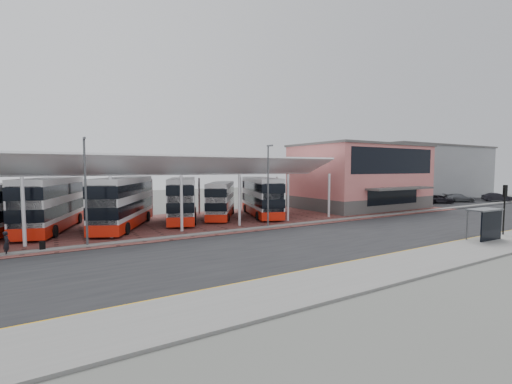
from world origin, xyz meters
TOP-DOWN VIEW (x-y plane):
  - ground at (0.00, 0.00)m, footprint 140.00×140.00m
  - road at (0.00, -1.00)m, footprint 120.00×14.00m
  - forecourt at (2.00, 13.00)m, footprint 72.00×16.00m
  - sidewalk at (0.00, -9.00)m, footprint 120.00×4.00m
  - north_kerb at (0.00, 6.20)m, footprint 120.00×0.80m
  - carpark_surface at (44.00, 10.00)m, footprint 22.00×10.00m
  - yellow_line_near at (0.00, -7.00)m, footprint 120.00×0.12m
  - yellow_line_far at (0.00, -6.70)m, footprint 120.00×0.12m
  - canopy at (-6.00, 13.94)m, footprint 37.00×11.63m
  - terminal at (23.00, 13.92)m, footprint 18.40×14.40m
  - warehouse at (48.00, 24.00)m, footprint 30.50×20.50m
  - lamp_west at (-14.00, 6.27)m, footprint 0.16×0.90m
  - lamp_east at (2.00, 6.27)m, footprint 0.16×0.90m
  - bus_1 at (-16.24, 15.03)m, footprint 6.19×12.16m
  - bus_2 at (-10.20, 13.29)m, footprint 7.72×11.83m
  - bus_3 at (-3.77, 14.77)m, footprint 6.54×11.60m
  - bus_4 at (0.80, 14.63)m, footprint 7.17×9.76m
  - bus_5 at (5.66, 13.53)m, footprint 5.91×11.50m
  - pedestrian at (-18.84, 6.00)m, footprint 0.41×0.60m
  - suitcase at (-16.85, 6.39)m, footprint 0.37×0.27m
  - carpark_car_a at (38.33, 10.86)m, footprint 4.34×4.17m
  - carpark_car_b at (43.60, 10.55)m, footprint 5.00×4.56m
  - carpark_car_c at (50.31, 7.74)m, footprint 4.18×4.26m
  - bus_shelter at (13.81, -8.00)m, footprint 3.11×1.51m
  - traffic_signal_west at (17.14, -7.60)m, footprint 0.33×0.29m

SIDE VIEW (x-z plane):
  - ground at x=0.00m, z-range 0.00..0.00m
  - road at x=0.00m, z-range 0.00..0.02m
  - yellow_line_near at x=0.00m, z-range 0.02..0.03m
  - yellow_line_far at x=0.00m, z-range 0.02..0.03m
  - forecourt at x=2.00m, z-range 0.00..0.06m
  - carpark_surface at x=44.00m, z-range 0.00..0.08m
  - sidewalk at x=0.00m, z-range 0.00..0.14m
  - north_kerb at x=0.00m, z-range 0.00..0.14m
  - suitcase at x=-16.85m, z-range 0.06..0.70m
  - carpark_car_b at x=43.60m, z-range 0.08..1.48m
  - carpark_car_c at x=50.31m, z-range 0.08..1.54m
  - carpark_car_a at x=38.33m, z-range 0.08..1.54m
  - pedestrian at x=-18.84m, z-range 0.06..1.67m
  - bus_shelter at x=13.81m, z-range 0.44..2.89m
  - bus_4 at x=0.80m, z-range 0.05..4.18m
  - bus_5 at x=5.66m, z-range 0.05..4.68m
  - bus_3 at x=-3.77m, z-range 0.04..4.75m
  - bus_2 at x=-10.20m, z-range 0.04..4.93m
  - bus_1 at x=-16.24m, z-range 0.04..4.94m
  - traffic_signal_west at x=17.14m, z-range 0.85..5.13m
  - lamp_west at x=-14.00m, z-range 0.32..8.40m
  - lamp_east at x=2.00m, z-range 0.32..8.40m
  - terminal at x=23.00m, z-range 0.03..9.28m
  - warehouse at x=48.00m, z-range 0.03..10.28m
  - canopy at x=-6.00m, z-range 2.26..9.33m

